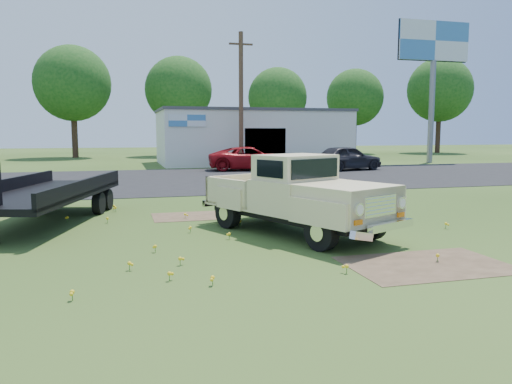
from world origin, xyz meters
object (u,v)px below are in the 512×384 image
red_pickup (251,159)px  vintage_pickup_truck (295,194)px  flatbed_trailer (44,189)px  billboard (434,53)px  dark_sedan (347,158)px

red_pickup → vintage_pickup_truck: bearing=175.6°
flatbed_trailer → red_pickup: flatbed_trailer is taller
billboard → red_pickup: size_ratio=2.06×
vintage_pickup_truck → dark_sedan: size_ratio=1.14×
vintage_pickup_truck → red_pickup: bearing=53.9°
billboard → vintage_pickup_truck: billboard is taller
vintage_pickup_truck → dark_sedan: bearing=36.5°
flatbed_trailer → vintage_pickup_truck: bearing=-12.0°
billboard → vintage_pickup_truck: size_ratio=2.08×
vintage_pickup_truck → red_pickup: vintage_pickup_truck is taller
red_pickup → dark_sedan: 6.14m
dark_sedan → flatbed_trailer: bearing=120.3°
vintage_pickup_truck → dark_sedan: 20.46m
vintage_pickup_truck → red_pickup: (4.01, 19.55, -0.22)m
flatbed_trailer → red_pickup: 19.26m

